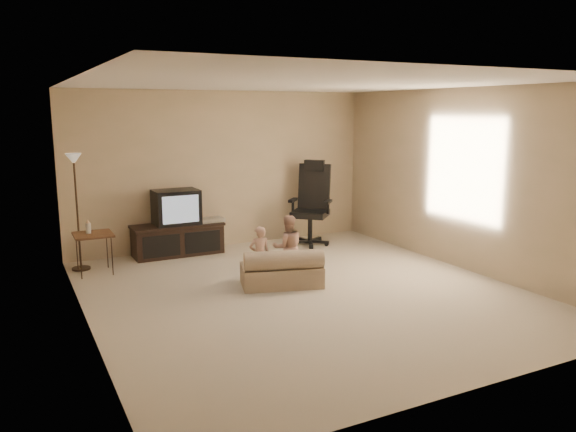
% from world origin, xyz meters
% --- Properties ---
extents(floor, '(5.50, 5.50, 0.00)m').
position_xyz_m(floor, '(0.00, 0.00, 0.00)').
color(floor, beige).
rests_on(floor, ground).
extents(room_shell, '(5.50, 5.50, 5.50)m').
position_xyz_m(room_shell, '(0.00, 0.00, 1.52)').
color(room_shell, silver).
rests_on(room_shell, floor).
extents(tv_stand, '(1.41, 0.52, 1.01)m').
position_xyz_m(tv_stand, '(-0.85, 2.49, 0.42)').
color(tv_stand, black).
rests_on(tv_stand, floor).
extents(office_chair, '(0.90, 0.90, 1.38)m').
position_xyz_m(office_chair, '(1.33, 2.18, 0.50)').
color(office_chair, black).
rests_on(office_chair, floor).
extents(side_table, '(0.50, 0.50, 0.75)m').
position_xyz_m(side_table, '(-2.15, 2.02, 0.54)').
color(side_table, brown).
rests_on(side_table, floor).
extents(floor_lamp, '(0.25, 0.25, 1.62)m').
position_xyz_m(floor_lamp, '(-2.30, 2.30, 1.18)').
color(floor_lamp, '#302115').
rests_on(floor_lamp, floor).
extents(child_sofa, '(1.12, 0.82, 0.49)m').
position_xyz_m(child_sofa, '(-0.12, 0.34, 0.20)').
color(child_sofa, tan).
rests_on(child_sofa, floor).
extents(toddler_left, '(0.30, 0.23, 0.75)m').
position_xyz_m(toddler_left, '(-0.33, 0.57, 0.38)').
color(toddler_left, tan).
rests_on(toddler_left, floor).
extents(toddler_right, '(0.46, 0.32, 0.85)m').
position_xyz_m(toddler_right, '(0.09, 0.62, 0.42)').
color(toddler_right, tan).
rests_on(toddler_right, floor).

